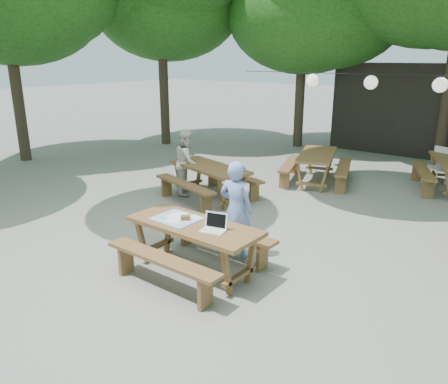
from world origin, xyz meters
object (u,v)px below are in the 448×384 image
(woman, at_px, (236,209))
(plastic_chair, at_px, (435,173))
(main_picnic_table, at_px, (194,247))
(second_person, at_px, (188,162))
(picnic_table_nw, at_px, (210,182))

(woman, height_order, plastic_chair, woman)
(main_picnic_table, distance_m, woman, 0.91)
(main_picnic_table, bearing_deg, second_person, 133.68)
(picnic_table_nw, relative_size, second_person, 1.50)
(main_picnic_table, relative_size, plastic_chair, 2.22)
(main_picnic_table, distance_m, plastic_chair, 7.34)
(main_picnic_table, xyz_separation_m, woman, (0.15, 0.81, 0.38))
(main_picnic_table, bearing_deg, woman, 79.47)
(second_person, bearing_deg, plastic_chair, -77.28)
(plastic_chair, bearing_deg, woman, -80.84)
(picnic_table_nw, distance_m, plastic_chair, 5.69)
(woman, bearing_deg, main_picnic_table, 72.30)
(main_picnic_table, distance_m, picnic_table_nw, 3.42)
(second_person, relative_size, plastic_chair, 1.65)
(picnic_table_nw, distance_m, woman, 2.94)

